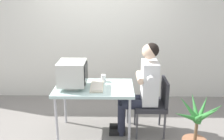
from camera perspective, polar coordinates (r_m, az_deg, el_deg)
ground_plane at (r=3.83m, az=-3.94°, el=-14.22°), size 12.00×12.00×0.00m
wall_back at (r=4.66m, az=0.87°, el=11.27°), size 8.00×0.10×3.00m
desk at (r=3.51m, az=-4.17°, el=-4.77°), size 1.11×0.69×0.74m
crt_monitor at (r=3.44m, az=-9.19°, el=-0.76°), size 0.38×0.40×0.38m
keyboard at (r=3.48m, az=-3.53°, el=-3.72°), size 0.19×0.46×0.03m
office_chair at (r=3.65m, az=9.80°, el=-7.40°), size 0.45×0.45×0.84m
person_seated at (r=3.52m, az=7.17°, el=-3.60°), size 0.68×0.56×1.37m
potted_plant at (r=3.34m, az=18.93°, el=-13.79°), size 0.65×0.57×0.82m
desk_mug at (r=3.67m, az=-2.04°, el=-1.88°), size 0.07×0.08×0.11m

